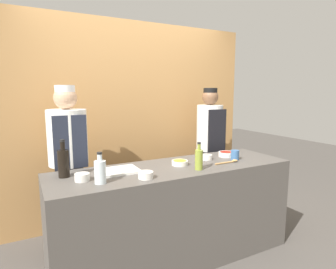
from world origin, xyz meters
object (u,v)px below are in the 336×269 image
object	(u,v)px
sauce_bowl_red	(226,154)
chef_right	(209,147)
sauce_bowl_purple	(82,177)
sauce_bowl_orange	(207,157)
bottle_clear	(100,171)
cup_blue	(235,155)
sauce_bowl_green	(146,175)
wooden_spoon	(230,162)
sauce_bowl_yellow	(180,163)
bottle_soy	(63,163)
chef_left	(69,163)
cutting_board	(119,171)
bottle_oil	(199,159)

from	to	relation	value
sauce_bowl_red	chef_right	world-z (taller)	chef_right
sauce_bowl_purple	sauce_bowl_orange	bearing A→B (deg)	5.45
bottle_clear	sauce_bowl_red	bearing A→B (deg)	10.29
sauce_bowl_orange	cup_blue	distance (m)	0.29
sauce_bowl_green	wooden_spoon	world-z (taller)	sauce_bowl_green
sauce_bowl_yellow	bottle_soy	distance (m)	1.02
chef_left	sauce_bowl_yellow	bearing A→B (deg)	-33.20
cutting_board	chef_right	world-z (taller)	chef_right
sauce_bowl_red	bottle_oil	distance (m)	0.62
cup_blue	cutting_board	bearing A→B (deg)	174.20
cutting_board	sauce_bowl_yellow	bearing A→B (deg)	-4.46
sauce_bowl_purple	sauce_bowl_yellow	bearing A→B (deg)	3.66
bottle_soy	sauce_bowl_orange	bearing A→B (deg)	-2.05
sauce_bowl_green	sauce_bowl_orange	bearing A→B (deg)	19.96
cup_blue	chef_left	xyz separation A→B (m)	(-1.51, 0.67, -0.06)
sauce_bowl_yellow	chef_left	distance (m)	1.08
cutting_board	wooden_spoon	distance (m)	1.06
chef_left	bottle_oil	bearing A→B (deg)	-39.51
cup_blue	chef_left	world-z (taller)	chef_left
sauce_bowl_red	chef_right	xyz separation A→B (m)	(0.15, 0.52, -0.04)
cutting_board	cup_blue	xyz separation A→B (m)	(1.18, -0.12, 0.04)
sauce_bowl_orange	bottle_soy	bearing A→B (deg)	177.95
wooden_spoon	chef_left	size ratio (longest dim) A/B	0.16
chef_right	sauce_bowl_green	bearing A→B (deg)	-145.99
sauce_bowl_green	chef_left	xyz separation A→B (m)	(-0.46, 0.82, -0.04)
sauce_bowl_green	bottle_clear	distance (m)	0.36
sauce_bowl_red	wooden_spoon	world-z (taller)	sauce_bowl_red
sauce_bowl_orange	cup_blue	world-z (taller)	cup_blue
sauce_bowl_yellow	cup_blue	world-z (taller)	cup_blue
bottle_oil	bottle_soy	xyz separation A→B (m)	(-1.08, 0.32, 0.02)
sauce_bowl_purple	chef_right	distance (m)	1.80
bottle_soy	chef_left	distance (m)	0.51
chef_left	chef_right	bearing A→B (deg)	-0.00
sauce_bowl_green	chef_right	xyz separation A→B (m)	(1.21, 0.82, -0.04)
sauce_bowl_purple	bottle_oil	bearing A→B (deg)	-8.98
cutting_board	bottle_soy	bearing A→B (deg)	171.48
chef_right	sauce_bowl_purple	bearing A→B (deg)	-158.76
bottle_oil	wooden_spoon	size ratio (longest dim) A/B	0.93
sauce_bowl_green	bottle_oil	size ratio (longest dim) A/B	0.49
sauce_bowl_yellow	bottle_oil	size ratio (longest dim) A/B	0.62
sauce_bowl_green	chef_left	bearing A→B (deg)	119.38
bottle_clear	chef_right	size ratio (longest dim) A/B	0.15
bottle_oil	wooden_spoon	bearing A→B (deg)	8.10
bottle_clear	sauce_bowl_yellow	bearing A→B (deg)	12.77
sauce_bowl_orange	sauce_bowl_red	world-z (taller)	sauce_bowl_orange
bottle_soy	cutting_board	bearing A→B (deg)	-8.52
sauce_bowl_yellow	wooden_spoon	distance (m)	0.49
sauce_bowl_orange	chef_right	distance (m)	0.68
chef_left	sauce_bowl_orange	bearing A→B (deg)	-22.94
chef_right	sauce_bowl_red	bearing A→B (deg)	-106.64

